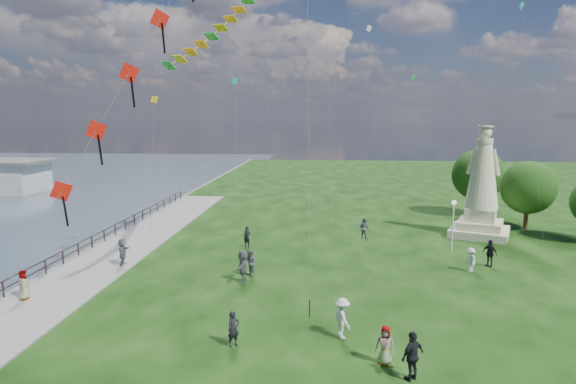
# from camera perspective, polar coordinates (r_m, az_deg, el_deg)

# --- Properties ---
(waterfront) EXTENTS (200.00, 200.00, 1.51)m
(waterfront) POSITION_cam_1_polar(r_m,az_deg,el_deg) (34.60, -24.34, -8.57)
(waterfront) COLOR #354250
(waterfront) RESTS_ON ground
(statue) EXTENTS (5.86, 5.86, 9.13)m
(statue) POSITION_cam_1_polar(r_m,az_deg,el_deg) (42.86, 21.97, -0.33)
(statue) COLOR beige
(statue) RESTS_ON ground
(lamppost) EXTENTS (0.36, 0.36, 3.87)m
(lamppost) POSITION_cam_1_polar(r_m,az_deg,el_deg) (37.10, 19.01, -2.56)
(lamppost) COLOR silver
(lamppost) RESTS_ON ground
(tree_row) EXTENTS (10.71, 14.44, 6.66)m
(tree_row) POSITION_cam_1_polar(r_m,az_deg,el_deg) (48.42, 25.40, 0.87)
(tree_row) COLOR #382314
(tree_row) RESTS_ON ground
(person_0) EXTENTS (0.68, 0.67, 1.58)m
(person_0) POSITION_cam_1_polar(r_m,az_deg,el_deg) (21.76, -6.48, -15.81)
(person_0) COLOR black
(person_0) RESTS_ON ground
(person_1) EXTENTS (0.92, 0.97, 1.72)m
(person_1) POSITION_cam_1_polar(r_m,az_deg,el_deg) (30.25, -4.51, -8.43)
(person_1) COLOR #595960
(person_1) RESTS_ON ground
(person_2) EXTENTS (1.08, 1.34, 1.85)m
(person_2) POSITION_cam_1_polar(r_m,az_deg,el_deg) (22.45, 6.46, -14.63)
(person_2) COLOR silver
(person_2) RESTS_ON ground
(person_3) EXTENTS (1.24, 1.18, 1.94)m
(person_3) POSITION_cam_1_polar(r_m,az_deg,el_deg) (19.70, 14.55, -18.27)
(person_3) COLOR black
(person_3) RESTS_ON ground
(person_4) EXTENTS (0.88, 0.65, 1.61)m
(person_4) POSITION_cam_1_polar(r_m,az_deg,el_deg) (20.61, 11.44, -17.39)
(person_4) COLOR #595960
(person_4) RESTS_ON ground
(person_5) EXTENTS (0.92, 1.74, 1.79)m
(person_5) POSITION_cam_1_polar(r_m,az_deg,el_deg) (34.03, -19.00, -6.86)
(person_5) COLOR #595960
(person_5) RESTS_ON ground
(person_6) EXTENTS (0.69, 0.57, 1.61)m
(person_6) POSITION_cam_1_polar(r_m,az_deg,el_deg) (36.93, -4.88, -5.30)
(person_6) COLOR black
(person_6) RESTS_ON ground
(person_7) EXTENTS (0.98, 0.90, 1.72)m
(person_7) POSITION_cam_1_polar(r_m,az_deg,el_deg) (39.87, 9.00, -4.23)
(person_7) COLOR #595960
(person_7) RESTS_ON ground
(person_8) EXTENTS (0.76, 1.11, 1.57)m
(person_8) POSITION_cam_1_polar(r_m,az_deg,el_deg) (33.27, 20.83, -7.51)
(person_8) COLOR silver
(person_8) RESTS_ON ground
(person_9) EXTENTS (1.08, 1.17, 1.81)m
(person_9) POSITION_cam_1_polar(r_m,az_deg,el_deg) (34.83, 22.79, -6.69)
(person_9) COLOR black
(person_9) RESTS_ON ground
(person_10) EXTENTS (0.74, 0.92, 1.63)m
(person_10) POSITION_cam_1_polar(r_m,az_deg,el_deg) (30.01, -28.82, -9.78)
(person_10) COLOR #595960
(person_10) RESTS_ON ground
(person_11) EXTENTS (0.89, 1.85, 1.95)m
(person_11) POSITION_cam_1_polar(r_m,az_deg,el_deg) (29.35, -5.40, -8.76)
(person_11) COLOR #595960
(person_11) RESTS_ON ground
(red_kite_train) EXTENTS (9.04, 9.35, 20.91)m
(red_kite_train) POSITION_cam_1_polar(r_m,az_deg,el_deg) (26.28, -16.93, 15.35)
(red_kite_train) COLOR black
(red_kite_train) RESTS_ON ground
(small_kites) EXTENTS (29.27, 19.84, 24.29)m
(small_kites) POSITION_cam_1_polar(r_m,az_deg,el_deg) (43.49, 7.07, 14.78)
(small_kites) COLOR teal
(small_kites) RESTS_ON ground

